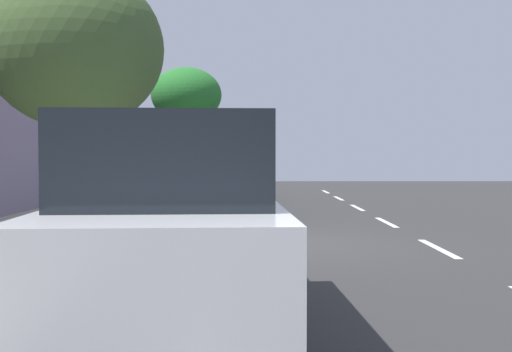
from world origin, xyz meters
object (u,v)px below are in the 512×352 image
Objects in this scene: parked_sedan_green_nearest at (234,179)px; parked_suv_white_mid at (175,220)px; street_tree_near_cyclist at (186,96)px; street_tree_mid_block at (75,50)px; cyclist_with_backpack at (181,184)px; parked_sedan_dark_blue_second at (226,189)px; bicycle_at_curb at (190,220)px.

parked_suv_white_mid is at bearing 89.97° from parked_sedan_green_nearest.
parked_suv_white_mid is at bearing 96.07° from street_tree_near_cyclist.
street_tree_near_cyclist reaches higher than street_tree_mid_block.
street_tree_mid_block is at bearing -59.86° from parked_suv_white_mid.
street_tree_mid_block reaches higher than parked_suv_white_mid.
parked_sedan_dark_blue_second is at bearing -99.78° from cyclist_with_backpack.
street_tree_near_cyclist is at bearing -90.00° from street_tree_mid_block.
parked_sedan_dark_blue_second is 10.63m from parked_suv_white_mid.
parked_sedan_green_nearest is 3.21× the size of bicycle_at_curb.
bicycle_at_curb is at bearing 83.88° from parked_sedan_dark_blue_second.
parked_suv_white_mid is (-0.02, 10.62, 0.27)m from parked_sedan_dark_blue_second.
parked_sedan_dark_blue_second is 2.54× the size of cyclist_with_backpack.
parked_suv_white_mid is 4.47m from street_tree_mid_block.
street_tree_mid_block is at bearing 90.00° from street_tree_near_cyclist.
parked_sedan_dark_blue_second is 4.22m from cyclist_with_backpack.
cyclist_with_backpack reaches higher than parked_sedan_dark_blue_second.
street_tree_mid_block reaches higher than parked_sedan_green_nearest.
bicycle_at_curb is at bearing 96.67° from street_tree_near_cyclist.
parked_sedan_green_nearest is at bearing -90.03° from parked_suv_white_mid.
cyclist_with_backpack is (0.74, 10.78, 0.32)m from parked_sedan_green_nearest.
parked_sedan_green_nearest is 11.24m from bicycle_at_curb.
street_tree_mid_block is at bearing 68.71° from cyclist_with_backpack.
cyclist_with_backpack is (0.73, -6.47, 0.04)m from parked_suv_white_mid.
cyclist_with_backpack is at bearing 80.22° from parked_sedan_dark_blue_second.
street_tree_near_cyclist is (1.44, -12.29, 3.65)m from bicycle_at_curb.
street_tree_mid_block is (1.95, -3.35, 2.22)m from parked_suv_white_mid.
cyclist_with_backpack is (0.22, -0.44, 0.70)m from bicycle_at_curb.
street_tree_mid_block reaches higher than parked_sedan_dark_blue_second.
parked_suv_white_mid is at bearing 120.14° from street_tree_mid_block.
parked_suv_white_mid is 18.67m from street_tree_near_cyclist.
street_tree_near_cyclist is at bearing -83.33° from bicycle_at_curb.
parked_sedan_green_nearest is at bearing -92.64° from bicycle_at_curb.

